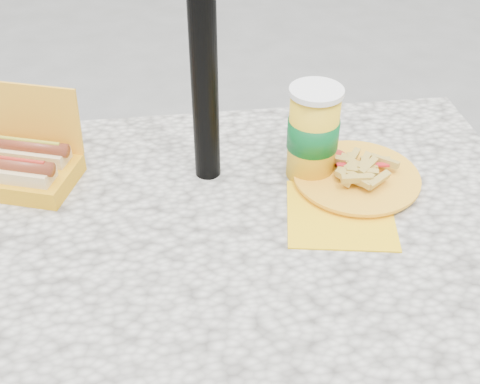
{
  "coord_description": "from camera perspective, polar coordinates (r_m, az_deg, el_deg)",
  "views": [
    {
      "loc": [
        -0.06,
        -0.82,
        1.45
      ],
      "look_at": [
        0.05,
        0.02,
        0.8
      ],
      "focal_mm": 45.0,
      "sensor_mm": 36.0,
      "label": 1
    }
  ],
  "objects": [
    {
      "name": "umbrella_pole",
      "position": [
        1.04,
        -3.69,
        17.69
      ],
      "size": [
        0.05,
        0.05,
        2.2
      ],
      "primitive_type": "cylinder",
      "color": "black",
      "rests_on": "ground"
    },
    {
      "name": "picnic_table",
      "position": [
        1.15,
        -2.17,
        -7.17
      ],
      "size": [
        1.2,
        0.8,
        0.75
      ],
      "color": "beige",
      "rests_on": "ground"
    },
    {
      "name": "soda_cup",
      "position": [
        1.16,
        6.94,
        5.56
      ],
      "size": [
        0.1,
        0.1,
        0.19
      ],
      "rotation": [
        0.0,
        0.0,
        0.18
      ],
      "color": "yellow",
      "rests_on": "picnic_table"
    },
    {
      "name": "hotdog_box",
      "position": [
        1.23,
        -20.19,
        2.44
      ],
      "size": [
        0.25,
        0.21,
        0.17
      ],
      "rotation": [
        0.0,
        0.0,
        -0.33
      ],
      "color": "gold",
      "rests_on": "picnic_table"
    },
    {
      "name": "fries_plate",
      "position": [
        1.19,
        10.83,
        1.3
      ],
      "size": [
        0.29,
        0.33,
        0.05
      ],
      "rotation": [
        0.0,
        0.0,
        -0.24
      ],
      "color": "yellow",
      "rests_on": "picnic_table"
    }
  ]
}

